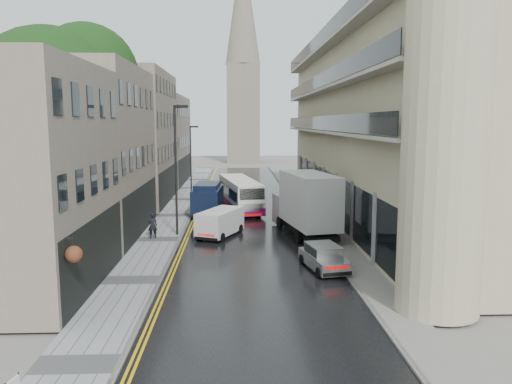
{
  "coord_description": "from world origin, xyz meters",
  "views": [
    {
      "loc": [
        -0.9,
        -12.13,
        7.55
      ],
      "look_at": [
        0.32,
        18.0,
        3.29
      ],
      "focal_mm": 35.0,
      "sensor_mm": 36.0,
      "label": 1
    }
  ],
  "objects_px": {
    "tree_far": "(109,137)",
    "white_van": "(199,226)",
    "tree_near": "(52,131)",
    "cream_bus": "(234,199)",
    "pedestrian": "(153,226)",
    "white_lorry": "(298,210)",
    "lamp_post_far": "(191,165)",
    "lamp_post_near": "(176,171)",
    "silver_hatchback": "(319,265)",
    "navy_van": "(193,202)"
  },
  "relations": [
    {
      "from": "white_lorry",
      "to": "lamp_post_far",
      "type": "distance_m",
      "value": 17.2
    },
    {
      "from": "silver_hatchback",
      "to": "lamp_post_near",
      "type": "bearing_deg",
      "value": 119.11
    },
    {
      "from": "white_van",
      "to": "lamp_post_near",
      "type": "height_order",
      "value": "lamp_post_near"
    },
    {
      "from": "white_lorry",
      "to": "lamp_post_far",
      "type": "xyz_separation_m",
      "value": [
        -7.96,
        15.18,
        1.5
      ]
    },
    {
      "from": "tree_near",
      "to": "white_lorry",
      "type": "relative_size",
      "value": 1.72
    },
    {
      "from": "white_van",
      "to": "lamp_post_near",
      "type": "relative_size",
      "value": 0.48
    },
    {
      "from": "cream_bus",
      "to": "navy_van",
      "type": "relative_size",
      "value": 1.82
    },
    {
      "from": "navy_van",
      "to": "pedestrian",
      "type": "height_order",
      "value": "navy_van"
    },
    {
      "from": "cream_bus",
      "to": "pedestrian",
      "type": "distance_m",
      "value": 9.78
    },
    {
      "from": "cream_bus",
      "to": "white_van",
      "type": "relative_size",
      "value": 2.4
    },
    {
      "from": "white_lorry",
      "to": "pedestrian",
      "type": "relative_size",
      "value": 4.85
    },
    {
      "from": "tree_far",
      "to": "cream_bus",
      "type": "relative_size",
      "value": 1.29
    },
    {
      "from": "tree_far",
      "to": "white_van",
      "type": "bearing_deg",
      "value": -56.91
    },
    {
      "from": "tree_near",
      "to": "lamp_post_far",
      "type": "xyz_separation_m",
      "value": [
        7.49,
        13.41,
        -3.31
      ]
    },
    {
      "from": "cream_bus",
      "to": "tree_near",
      "type": "bearing_deg",
      "value": -156.51
    },
    {
      "from": "tree_near",
      "to": "white_van",
      "type": "bearing_deg",
      "value": -4.3
    },
    {
      "from": "white_van",
      "to": "tree_near",
      "type": "bearing_deg",
      "value": -159.92
    },
    {
      "from": "white_van",
      "to": "navy_van",
      "type": "xyz_separation_m",
      "value": [
        -1.02,
        7.13,
        0.44
      ]
    },
    {
      "from": "lamp_post_far",
      "to": "tree_far",
      "type": "bearing_deg",
      "value": 167.47
    },
    {
      "from": "cream_bus",
      "to": "white_van",
      "type": "height_order",
      "value": "cream_bus"
    },
    {
      "from": "silver_hatchback",
      "to": "navy_van",
      "type": "height_order",
      "value": "navy_van"
    },
    {
      "from": "white_lorry",
      "to": "white_van",
      "type": "relative_size",
      "value": 2.0
    },
    {
      "from": "tree_far",
      "to": "lamp_post_far",
      "type": "xyz_separation_m",
      "value": [
        7.19,
        0.41,
        -2.6
      ]
    },
    {
      "from": "cream_bus",
      "to": "navy_van",
      "type": "height_order",
      "value": "navy_van"
    },
    {
      "from": "white_lorry",
      "to": "white_van",
      "type": "height_order",
      "value": "white_lorry"
    },
    {
      "from": "cream_bus",
      "to": "white_lorry",
      "type": "relative_size",
      "value": 1.2
    },
    {
      "from": "tree_near",
      "to": "pedestrian",
      "type": "height_order",
      "value": "tree_near"
    },
    {
      "from": "tree_far",
      "to": "white_van",
      "type": "distance_m",
      "value": 17.18
    },
    {
      "from": "white_van",
      "to": "lamp_post_near",
      "type": "xyz_separation_m",
      "value": [
        -1.55,
        1.19,
        3.41
      ]
    },
    {
      "from": "tree_near",
      "to": "tree_far",
      "type": "xyz_separation_m",
      "value": [
        0.3,
        13.0,
        -0.72
      ]
    },
    {
      "from": "lamp_post_near",
      "to": "tree_far",
      "type": "bearing_deg",
      "value": 133.34
    },
    {
      "from": "white_lorry",
      "to": "lamp_post_near",
      "type": "bearing_deg",
      "value": 153.03
    },
    {
      "from": "white_lorry",
      "to": "silver_hatchback",
      "type": "height_order",
      "value": "white_lorry"
    },
    {
      "from": "tree_near",
      "to": "silver_hatchback",
      "type": "height_order",
      "value": "tree_near"
    },
    {
      "from": "cream_bus",
      "to": "lamp_post_far",
      "type": "xyz_separation_m",
      "value": [
        -3.96,
        5.71,
        2.29
      ]
    },
    {
      "from": "tree_near",
      "to": "silver_hatchback",
      "type": "relative_size",
      "value": 3.89
    },
    {
      "from": "white_van",
      "to": "pedestrian",
      "type": "relative_size",
      "value": 2.42
    },
    {
      "from": "cream_bus",
      "to": "white_van",
      "type": "distance_m",
      "value": 8.7
    },
    {
      "from": "tree_near",
      "to": "silver_hatchback",
      "type": "xyz_separation_m",
      "value": [
        15.62,
        -8.86,
        -6.26
      ]
    },
    {
      "from": "tree_near",
      "to": "pedestrian",
      "type": "relative_size",
      "value": 8.35
    },
    {
      "from": "tree_far",
      "to": "tree_near",
      "type": "bearing_deg",
      "value": -91.32
    },
    {
      "from": "tree_near",
      "to": "silver_hatchback",
      "type": "bearing_deg",
      "value": -29.57
    },
    {
      "from": "white_van",
      "to": "navy_van",
      "type": "height_order",
      "value": "navy_van"
    },
    {
      "from": "tree_near",
      "to": "navy_van",
      "type": "bearing_deg",
      "value": 38.13
    },
    {
      "from": "tree_near",
      "to": "lamp_post_far",
      "type": "distance_m",
      "value": 15.72
    },
    {
      "from": "lamp_post_far",
      "to": "cream_bus",
      "type": "bearing_deg",
      "value": -71.07
    },
    {
      "from": "tree_near",
      "to": "white_van",
      "type": "relative_size",
      "value": 3.45
    },
    {
      "from": "pedestrian",
      "to": "lamp_post_near",
      "type": "xyz_separation_m",
      "value": [
        1.44,
        1.05,
        3.39
      ]
    },
    {
      "from": "silver_hatchback",
      "to": "lamp_post_far",
      "type": "xyz_separation_m",
      "value": [
        -8.13,
        22.27,
        2.94
      ]
    },
    {
      "from": "tree_far",
      "to": "silver_hatchback",
      "type": "relative_size",
      "value": 3.49
    }
  ]
}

